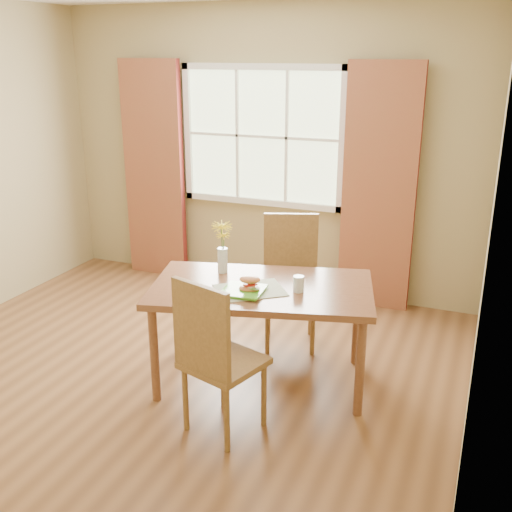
{
  "coord_description": "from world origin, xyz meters",
  "views": [
    {
      "loc": [
        2.1,
        -3.44,
        2.26
      ],
      "look_at": [
        0.67,
        0.06,
        0.97
      ],
      "focal_mm": 42.0,
      "sensor_mm": 36.0,
      "label": 1
    }
  ],
  "objects_px": {
    "chair_near": "(214,353)",
    "water_glass": "(299,284)",
    "chair_far": "(290,274)",
    "croissant_sandwich": "(250,284)",
    "dining_table": "(262,296)",
    "flower_vase": "(222,243)"
  },
  "relations": [
    {
      "from": "chair_far",
      "to": "flower_vase",
      "type": "bearing_deg",
      "value": -140.09
    },
    {
      "from": "flower_vase",
      "to": "chair_far",
      "type": "bearing_deg",
      "value": 59.61
    },
    {
      "from": "chair_near",
      "to": "dining_table",
      "type": "bearing_deg",
      "value": 105.22
    },
    {
      "from": "chair_near",
      "to": "water_glass",
      "type": "distance_m",
      "value": 0.8
    },
    {
      "from": "chair_near",
      "to": "water_glass",
      "type": "relative_size",
      "value": 9.45
    },
    {
      "from": "dining_table",
      "to": "flower_vase",
      "type": "relative_size",
      "value": 4.43
    },
    {
      "from": "chair_near",
      "to": "flower_vase",
      "type": "distance_m",
      "value": 0.99
    },
    {
      "from": "chair_far",
      "to": "water_glass",
      "type": "xyz_separation_m",
      "value": [
        0.3,
        -0.71,
        0.21
      ]
    },
    {
      "from": "dining_table",
      "to": "water_glass",
      "type": "xyz_separation_m",
      "value": [
        0.27,
        -0.0,
        0.13
      ]
    },
    {
      "from": "croissant_sandwich",
      "to": "flower_vase",
      "type": "height_order",
      "value": "flower_vase"
    },
    {
      "from": "chair_far",
      "to": "flower_vase",
      "type": "relative_size",
      "value": 2.77
    },
    {
      "from": "chair_near",
      "to": "flower_vase",
      "type": "xyz_separation_m",
      "value": [
        -0.33,
        0.85,
        0.4
      ]
    },
    {
      "from": "flower_vase",
      "to": "chair_near",
      "type": "bearing_deg",
      "value": -68.5
    },
    {
      "from": "dining_table",
      "to": "chair_near",
      "type": "xyz_separation_m",
      "value": [
        -0.03,
        -0.71,
        -0.1
      ]
    },
    {
      "from": "croissant_sandwich",
      "to": "water_glass",
      "type": "relative_size",
      "value": 1.51
    },
    {
      "from": "dining_table",
      "to": "chair_near",
      "type": "relative_size",
      "value": 1.63
    },
    {
      "from": "croissant_sandwich",
      "to": "flower_vase",
      "type": "distance_m",
      "value": 0.48
    },
    {
      "from": "chair_far",
      "to": "water_glass",
      "type": "bearing_deg",
      "value": -86.94
    },
    {
      "from": "croissant_sandwich",
      "to": "dining_table",
      "type": "bearing_deg",
      "value": 68.25
    },
    {
      "from": "dining_table",
      "to": "croissant_sandwich",
      "type": "distance_m",
      "value": 0.22
    },
    {
      "from": "croissant_sandwich",
      "to": "water_glass",
      "type": "distance_m",
      "value": 0.33
    },
    {
      "from": "water_glass",
      "to": "flower_vase",
      "type": "distance_m",
      "value": 0.67
    }
  ]
}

